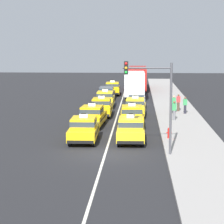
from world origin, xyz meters
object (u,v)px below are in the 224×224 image
Objects in this scene: taxi_right_second at (132,116)px; traffic_light_pole at (154,92)px; taxi_right_third at (135,107)px; sedan_right_fourth at (137,100)px; taxi_left_third at (102,107)px; pedestrian_mid_block at (174,104)px; pedestrian_by_storefront at (174,111)px; pedestrian_trailing at (185,105)px; bus_right_sixth at (137,77)px; sedan_left_fifth at (107,93)px; taxi_left_nearest at (84,129)px; pedestrian_near_crosswalk at (178,103)px; taxi_right_nearest at (131,129)px; taxi_left_sixth at (113,88)px; box_truck_right_fifth at (135,84)px; fire_hydrant at (169,132)px; taxi_left_second at (92,116)px; taxi_left_fourth at (105,99)px.

traffic_light_pole is at bearing -81.91° from taxi_right_second.
sedan_right_fourth is at bearing 89.24° from taxi_right_third.
taxi_right_third is 0.83× the size of traffic_light_pole.
taxi_left_third reaches higher than pedestrian_mid_block.
pedestrian_by_storefront is (-0.25, -4.12, -0.00)m from pedestrian_mid_block.
pedestrian_trailing is (4.83, 6.35, 0.06)m from taxi_right_second.
traffic_light_pole is (1.15, -40.22, 2.00)m from bus_right_sixth.
sedan_left_fifth is at bearing 99.52° from traffic_light_pole.
pedestrian_near_crosswalk is at bearing 61.93° from taxi_left_nearest.
taxi_right_nearest and taxi_right_second have the same top height.
taxi_right_third is at bearing -80.18° from taxi_left_sixth.
box_truck_right_fifth reaches higher than pedestrian_by_storefront.
taxi_left_nearest is at bearing -128.17° from pedestrian_by_storefront.
taxi_right_nearest is at bearing -91.01° from taxi_right_third.
taxi_right_third is 0.66× the size of box_truck_right_fifth.
taxi_left_nearest is at bearing -89.79° from sedan_left_fifth.
traffic_light_pole is (1.21, -15.50, 2.94)m from taxi_right_third.
box_truck_right_fifth reaches higher than pedestrian_trailing.
pedestrian_trailing is (7.70, -16.87, 0.06)m from taxi_left_sixth.
taxi_left_third reaches higher than pedestrian_by_storefront.
fire_hydrant is at bearing -95.52° from pedestrian_mid_block.
sedan_left_fifth is 12.83m from bus_right_sixth.
bus_right_sixth reaches higher than taxi_left_second.
pedestrian_near_crosswalk is at bearing -68.88° from box_truck_right_fifth.
bus_right_sixth reaches higher than sedan_left_fifth.
traffic_light_pole reaches higher than taxi_left_nearest.
sedan_right_fourth is at bearing 126.42° from pedestrian_mid_block.
taxi_right_nearest is at bearing -111.17° from pedestrian_trailing.
pedestrian_trailing is (7.68, 1.15, 0.06)m from taxi_left_third.
pedestrian_near_crosswalk is 1.05× the size of pedestrian_trailing.
fire_hydrant is at bearing 14.73° from taxi_right_nearest.
sedan_right_fourth is (3.17, -12.00, -0.03)m from taxi_left_sixth.
taxi_left_nearest reaches higher than fire_hydrant.
pedestrian_by_storefront is 1.05× the size of pedestrian_trailing.
taxi_left_third is 7.76m from pedestrian_trailing.
fire_hydrant is (5.50, -28.60, -0.33)m from taxi_left_sixth.
pedestrian_by_storefront is at bearing 21.69° from taxi_left_second.
pedestrian_mid_block is at bearing -53.58° from sedan_right_fourth.
taxi_left_sixth is at bearing 111.70° from pedestrian_mid_block.
pedestrian_trailing is at bearing 52.71° from taxi_right_second.
taxi_left_third is 12.58m from sedan_left_fifth.
taxi_left_fourth is 22.24m from traffic_light_pole.
taxi_right_second is 9.01m from pedestrian_near_crosswalk.
pedestrian_by_storefront is (3.51, 8.45, 0.10)m from taxi_right_nearest.
taxi_right_nearest is at bearing -107.11° from pedestrian_near_crosswalk.
taxi_left_fourth is at bearing -99.94° from bus_right_sixth.
taxi_right_second is at bearing -61.33° from taxi_left_third.
taxi_right_nearest is (2.89, -29.28, 0.00)m from taxi_left_sixth.
taxi_left_second is at bearing -175.10° from taxi_right_second.
taxi_left_fourth reaches higher than fire_hydrant.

